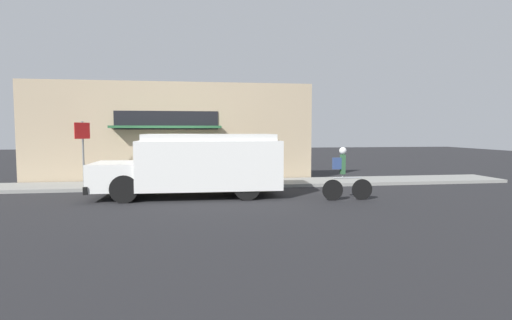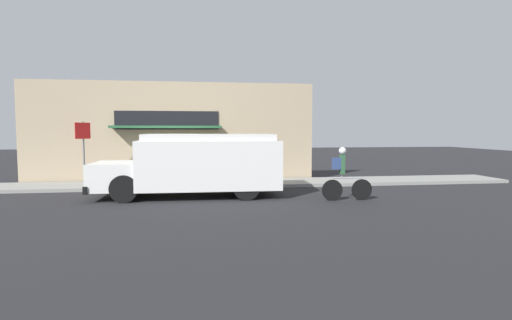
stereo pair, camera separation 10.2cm
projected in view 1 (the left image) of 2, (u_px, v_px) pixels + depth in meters
name	position (u px, v px, depth m)	size (l,w,h in m)	color
ground_plane	(169.00, 190.00, 14.72)	(70.00, 70.00, 0.00)	#232326
sidewalk	(170.00, 185.00, 15.75)	(28.00, 2.11, 0.13)	gray
storefront	(171.00, 132.00, 16.77)	(12.15, 0.88, 4.24)	tan
school_bus	(198.00, 164.00, 13.30)	(6.13, 2.74, 2.08)	white
cyclist	(344.00, 174.00, 12.55)	(1.63, 0.23, 1.68)	black
stop_sign_post	(83.00, 143.00, 14.82)	(0.45, 0.45, 2.42)	slate
trash_bin	(141.00, 173.00, 15.91)	(0.62, 0.62, 0.75)	#2D5138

